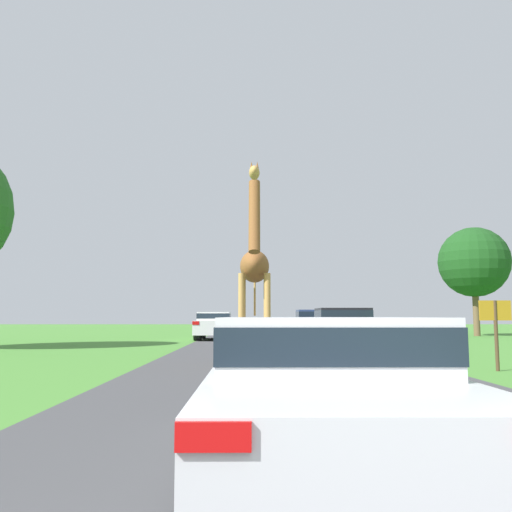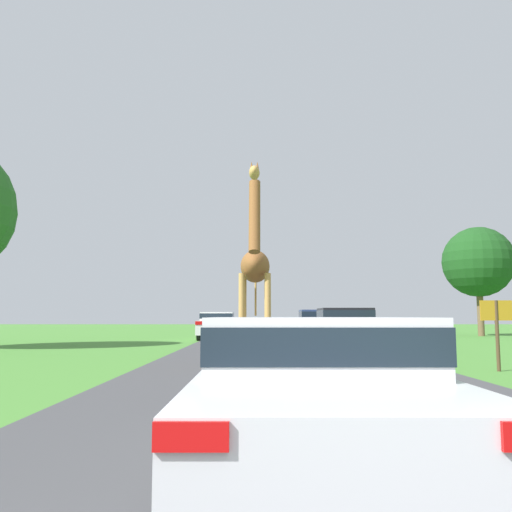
{
  "view_description": "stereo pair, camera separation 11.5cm",
  "coord_description": "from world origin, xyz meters",
  "px_view_note": "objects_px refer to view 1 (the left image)",
  "views": [
    {
      "loc": [
        -0.85,
        -0.6,
        1.19
      ],
      "look_at": [
        -0.72,
        12.69,
        2.67
      ],
      "focal_mm": 38.0,
      "sensor_mm": 36.0,
      "label": 1
    },
    {
      "loc": [
        -0.73,
        -0.6,
        1.19
      ],
      "look_at": [
        -0.72,
        12.69,
        2.67
      ],
      "focal_mm": 38.0,
      "sensor_mm": 36.0,
      "label": 2
    }
  ],
  "objects_px": {
    "car_lead_maroon": "(323,386)",
    "car_queue_right": "(343,328)",
    "giraffe_near_road": "(255,268)",
    "tree_left_edge": "(474,262)",
    "car_queue_left": "(214,325)",
    "car_far_ahead": "(315,324)",
    "sign_post": "(496,322)"
  },
  "relations": [
    {
      "from": "giraffe_near_road",
      "to": "car_far_ahead",
      "type": "height_order",
      "value": "giraffe_near_road"
    },
    {
      "from": "car_queue_right",
      "to": "car_far_ahead",
      "type": "bearing_deg",
      "value": 91.27
    },
    {
      "from": "car_lead_maroon",
      "to": "car_queue_right",
      "type": "xyz_separation_m",
      "value": [
        2.75,
        15.29,
        0.14
      ]
    },
    {
      "from": "car_queue_left",
      "to": "car_far_ahead",
      "type": "relative_size",
      "value": 0.99
    },
    {
      "from": "car_queue_left",
      "to": "tree_left_edge",
      "type": "bearing_deg",
      "value": 17.64
    },
    {
      "from": "giraffe_near_road",
      "to": "car_queue_left",
      "type": "bearing_deg",
      "value": -81.74
    },
    {
      "from": "car_lead_maroon",
      "to": "car_far_ahead",
      "type": "height_order",
      "value": "car_far_ahead"
    },
    {
      "from": "car_queue_right",
      "to": "tree_left_edge",
      "type": "bearing_deg",
      "value": 51.82
    },
    {
      "from": "giraffe_near_road",
      "to": "sign_post",
      "type": "distance_m",
      "value": 5.59
    },
    {
      "from": "car_lead_maroon",
      "to": "car_queue_right",
      "type": "height_order",
      "value": "car_queue_right"
    },
    {
      "from": "car_queue_right",
      "to": "sign_post",
      "type": "xyz_separation_m",
      "value": [
        2.07,
        -7.72,
        0.29
      ]
    },
    {
      "from": "car_queue_right",
      "to": "car_queue_left",
      "type": "height_order",
      "value": "car_queue_right"
    },
    {
      "from": "car_queue_right",
      "to": "car_queue_left",
      "type": "relative_size",
      "value": 1.09
    },
    {
      "from": "tree_left_edge",
      "to": "giraffe_near_road",
      "type": "bearing_deg",
      "value": -124.64
    },
    {
      "from": "sign_post",
      "to": "tree_left_edge",
      "type": "bearing_deg",
      "value": 68.37
    },
    {
      "from": "car_lead_maroon",
      "to": "sign_post",
      "type": "distance_m",
      "value": 8.99
    },
    {
      "from": "giraffe_near_road",
      "to": "car_lead_maroon",
      "type": "relative_size",
      "value": 1.15
    },
    {
      "from": "car_lead_maroon",
      "to": "car_queue_left",
      "type": "relative_size",
      "value": 1.0
    },
    {
      "from": "tree_left_edge",
      "to": "sign_post",
      "type": "xyz_separation_m",
      "value": [
        -8.28,
        -20.89,
        -3.4
      ]
    },
    {
      "from": "giraffe_near_road",
      "to": "car_queue_right",
      "type": "relative_size",
      "value": 1.05
    },
    {
      "from": "car_far_ahead",
      "to": "car_lead_maroon",
      "type": "bearing_deg",
      "value": -96.63
    },
    {
      "from": "car_queue_right",
      "to": "giraffe_near_road",
      "type": "bearing_deg",
      "value": -116.43
    },
    {
      "from": "giraffe_near_road",
      "to": "car_queue_right",
      "type": "height_order",
      "value": "giraffe_near_road"
    },
    {
      "from": "tree_left_edge",
      "to": "car_far_ahead",
      "type": "bearing_deg",
      "value": -149.59
    },
    {
      "from": "car_lead_maroon",
      "to": "car_far_ahead",
      "type": "bearing_deg",
      "value": 83.37
    },
    {
      "from": "car_queue_right",
      "to": "car_queue_left",
      "type": "xyz_separation_m",
      "value": [
        -5.18,
        8.23,
        -0.03
      ]
    },
    {
      "from": "car_far_ahead",
      "to": "tree_left_edge",
      "type": "bearing_deg",
      "value": 30.41
    },
    {
      "from": "car_queue_right",
      "to": "car_far_ahead",
      "type": "relative_size",
      "value": 1.08
    },
    {
      "from": "car_lead_maroon",
      "to": "tree_left_edge",
      "type": "bearing_deg",
      "value": 65.28
    },
    {
      "from": "giraffe_near_road",
      "to": "car_queue_left",
      "type": "distance_m",
      "value": 14.93
    },
    {
      "from": "giraffe_near_road",
      "to": "tree_left_edge",
      "type": "bearing_deg",
      "value": -123.96
    },
    {
      "from": "car_queue_right",
      "to": "tree_left_edge",
      "type": "distance_m",
      "value": 17.15
    }
  ]
}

